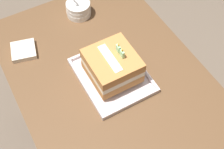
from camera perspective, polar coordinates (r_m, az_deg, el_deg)
ground_plane at (r=1.98m, az=-0.03°, el=-12.95°), size 8.00×8.00×0.00m
dining_table at (r=1.41m, az=-0.04°, el=-3.37°), size 1.19×0.80×0.74m
foil_tray at (r=1.33m, az=0.04°, el=-0.24°), size 0.34×0.27×0.02m
birthday_cake at (r=1.27m, az=0.05°, el=1.67°), size 0.20×0.20×0.16m
bowl_stack at (r=1.57m, az=-6.29°, el=12.14°), size 0.12×0.12×0.12m
napkin_pile at (r=1.46m, az=-16.22°, el=4.32°), size 0.13×0.13×0.02m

